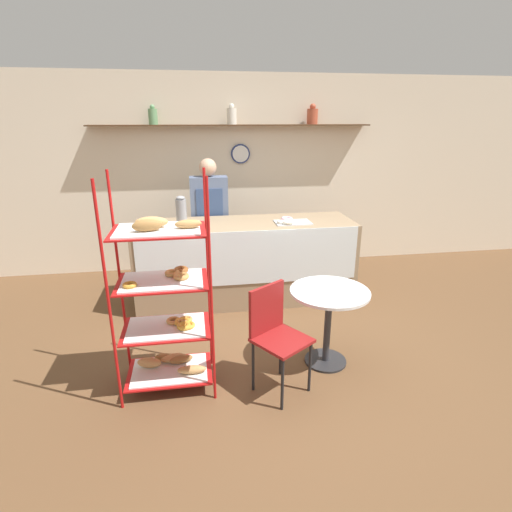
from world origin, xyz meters
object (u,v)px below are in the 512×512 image
(person_worker, at_px, (210,218))
(cafe_chair, at_px, (274,328))
(pastry_rack, at_px, (166,304))
(cafe_table, at_px, (329,309))
(coffee_carafe, at_px, (181,212))
(donut_tray_counter, at_px, (289,221))

(person_worker, relative_size, cafe_chair, 1.87)
(pastry_rack, bearing_deg, cafe_table, 4.03)
(cafe_chair, bearing_deg, person_worker, 65.22)
(coffee_carafe, bearing_deg, donut_tray_counter, -1.86)
(cafe_table, relative_size, donut_tray_counter, 1.72)
(cafe_table, distance_m, cafe_chair, 0.60)
(pastry_rack, xyz_separation_m, cafe_chair, (0.84, -0.17, -0.19))
(cafe_chair, height_order, coffee_carafe, coffee_carafe)
(cafe_chair, xyz_separation_m, coffee_carafe, (-0.72, 1.68, 0.59))
(person_worker, distance_m, cafe_table, 2.26)
(pastry_rack, height_order, cafe_chair, pastry_rack)
(cafe_chair, bearing_deg, coffee_carafe, 78.93)
(person_worker, bearing_deg, cafe_chair, -80.50)
(person_worker, bearing_deg, coffee_carafe, -118.72)
(donut_tray_counter, bearing_deg, cafe_chair, -107.03)
(pastry_rack, xyz_separation_m, donut_tray_counter, (1.34, 1.47, 0.25))
(person_worker, distance_m, coffee_carafe, 0.74)
(pastry_rack, bearing_deg, cafe_chair, -11.37)
(person_worker, xyz_separation_m, coffee_carafe, (-0.34, -0.61, 0.23))
(pastry_rack, xyz_separation_m, person_worker, (0.45, 2.13, 0.16))
(cafe_chair, bearing_deg, cafe_table, -8.07)
(cafe_table, relative_size, cafe_chair, 0.81)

